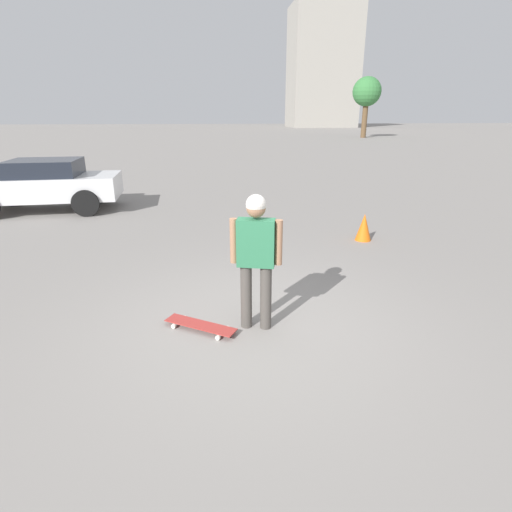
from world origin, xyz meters
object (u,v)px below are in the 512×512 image
(person, at_px, (256,251))
(car_parked_near, at_px, (44,184))
(skateboard, at_px, (200,325))
(traffic_cone, at_px, (364,227))

(person, height_order, car_parked_near, person)
(person, distance_m, car_parked_near, 8.91)
(skateboard, distance_m, traffic_cone, 4.95)
(person, relative_size, traffic_cone, 2.95)
(person, xyz_separation_m, car_parked_near, (-7.28, -5.14, -0.28))
(car_parked_near, xyz_separation_m, traffic_cone, (3.79, 7.92, -0.47))
(skateboard, xyz_separation_m, car_parked_near, (-7.27, -4.42, 0.70))
(car_parked_near, bearing_deg, person, 121.91)
(person, height_order, skateboard, person)
(skateboard, bearing_deg, car_parked_near, -26.80)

